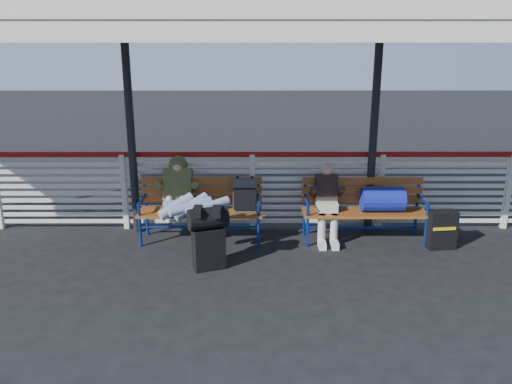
{
  "coord_description": "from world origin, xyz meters",
  "views": [
    {
      "loc": [
        0.03,
        -5.59,
        2.74
      ],
      "look_at": [
        0.05,
        1.0,
        0.85
      ],
      "focal_mm": 35.0,
      "sensor_mm": 36.0,
      "label": 1
    }
  ],
  "objects_px": {
    "luggage_stack": "(208,236)",
    "traveler_man": "(188,201)",
    "bench_right": "(373,202)",
    "companion_person": "(327,202)",
    "bench_left": "(215,201)",
    "suitcase_side": "(441,230)"
  },
  "relations": [
    {
      "from": "suitcase_side",
      "to": "bench_left",
      "type": "bearing_deg",
      "value": 166.47
    },
    {
      "from": "traveler_man",
      "to": "companion_person",
      "type": "bearing_deg",
      "value": 8.33
    },
    {
      "from": "bench_left",
      "to": "suitcase_side",
      "type": "xyz_separation_m",
      "value": [
        3.23,
        -0.35,
        -0.33
      ]
    },
    {
      "from": "suitcase_side",
      "to": "traveler_man",
      "type": "bearing_deg",
      "value": 172.54
    },
    {
      "from": "suitcase_side",
      "to": "luggage_stack",
      "type": "bearing_deg",
      "value": -175.54
    },
    {
      "from": "bench_left",
      "to": "suitcase_side",
      "type": "relative_size",
      "value": 3.28
    },
    {
      "from": "bench_left",
      "to": "bench_right",
      "type": "xyz_separation_m",
      "value": [
        2.32,
        -0.05,
        0.0
      ]
    },
    {
      "from": "suitcase_side",
      "to": "bench_right",
      "type": "bearing_deg",
      "value": 154.41
    },
    {
      "from": "luggage_stack",
      "to": "bench_right",
      "type": "height_order",
      "value": "bench_right"
    },
    {
      "from": "luggage_stack",
      "to": "bench_right",
      "type": "xyz_separation_m",
      "value": [
        2.33,
        0.98,
        0.15
      ]
    },
    {
      "from": "companion_person",
      "to": "bench_right",
      "type": "bearing_deg",
      "value": 0.32
    },
    {
      "from": "luggage_stack",
      "to": "traveler_man",
      "type": "relative_size",
      "value": 0.5
    },
    {
      "from": "companion_person",
      "to": "bench_left",
      "type": "bearing_deg",
      "value": 178.21
    },
    {
      "from": "companion_person",
      "to": "suitcase_side",
      "type": "xyz_separation_m",
      "value": [
        1.6,
        -0.3,
        -0.32
      ]
    },
    {
      "from": "suitcase_side",
      "to": "companion_person",
      "type": "bearing_deg",
      "value": 162.09
    },
    {
      "from": "bench_right",
      "to": "suitcase_side",
      "type": "height_order",
      "value": "bench_right"
    },
    {
      "from": "luggage_stack",
      "to": "bench_left",
      "type": "height_order",
      "value": "bench_left"
    },
    {
      "from": "bench_left",
      "to": "companion_person",
      "type": "distance_m",
      "value": 1.63
    },
    {
      "from": "bench_right",
      "to": "companion_person",
      "type": "bearing_deg",
      "value": -179.68
    },
    {
      "from": "bench_left",
      "to": "companion_person",
      "type": "bearing_deg",
      "value": -1.79
    },
    {
      "from": "bench_left",
      "to": "companion_person",
      "type": "relative_size",
      "value": 1.57
    },
    {
      "from": "bench_right",
      "to": "suitcase_side",
      "type": "distance_m",
      "value": 1.02
    }
  ]
}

